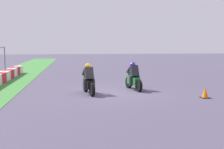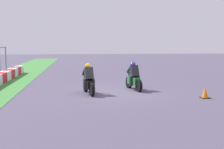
% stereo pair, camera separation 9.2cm
% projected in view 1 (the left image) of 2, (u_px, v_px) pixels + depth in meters
% --- Properties ---
extents(ground_plane, '(120.00, 120.00, 0.00)m').
position_uv_depth(ground_plane, '(112.00, 92.00, 14.71)').
color(ground_plane, '#4A4458').
extents(rider_lane_a, '(2.03, 0.63, 1.51)m').
position_uv_depth(rider_lane_a, '(134.00, 78.00, 15.40)').
color(rider_lane_a, black).
rests_on(rider_lane_a, ground_plane).
extents(rider_lane_b, '(2.03, 0.62, 1.51)m').
position_uv_depth(rider_lane_b, '(89.00, 81.00, 14.14)').
color(rider_lane_b, black).
rests_on(rider_lane_b, ground_plane).
extents(traffic_cone, '(0.40, 0.40, 0.50)m').
position_uv_depth(traffic_cone, '(205.00, 93.00, 13.09)').
color(traffic_cone, black).
rests_on(traffic_cone, ground_plane).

